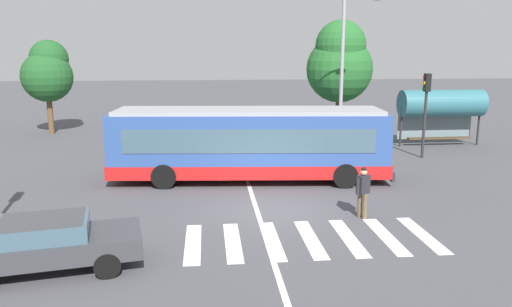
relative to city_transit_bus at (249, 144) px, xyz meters
name	(u,v)px	position (x,y,z in m)	size (l,w,h in m)	color
ground_plane	(270,210)	(0.37, -4.04, -1.59)	(160.00, 160.00, 0.00)	#47474C
city_transit_bus	(249,144)	(0.00, 0.00, 0.00)	(11.75, 3.56, 3.06)	black
pedestrian_crossing_street	(363,190)	(3.26, -5.11, -0.62)	(0.52, 0.42, 1.72)	brown
foreground_sedan	(46,242)	(-5.76, -8.14, -0.82)	(4.76, 2.61, 1.35)	black
parked_car_teal	(176,126)	(-3.72, 10.69, -0.82)	(1.90, 4.52, 1.35)	black
parked_car_black	(219,125)	(-1.00, 11.24, -0.82)	(1.95, 4.54, 1.35)	black
parked_car_white	(260,125)	(1.61, 10.61, -0.82)	(1.98, 4.56, 1.35)	black
parked_car_blue	(304,125)	(4.43, 10.53, -0.82)	(1.97, 4.55, 1.35)	black
traffic_light_far_corner	(426,101)	(9.28, 3.64, 1.32)	(0.33, 0.32, 4.31)	#28282B
bus_stop_shelter	(442,104)	(11.68, 6.73, 0.83)	(4.82, 1.54, 3.25)	#28282B
twin_arm_street_lamp	(342,55)	(5.70, 6.56, 3.63)	(4.15, 0.32, 8.44)	#939399
background_tree_left	(48,72)	(-12.06, 13.49, 2.50)	(3.28, 3.28, 6.15)	brown
background_tree_right	(340,62)	(7.35, 13.01, 3.07)	(4.53, 4.53, 7.48)	brown
crosswalk_painted_stripes	(310,239)	(1.19, -6.75, -1.58)	(7.27, 3.00, 0.01)	silver
lane_center_line	(252,194)	(-0.10, -2.04, -1.58)	(0.16, 24.00, 0.01)	silver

